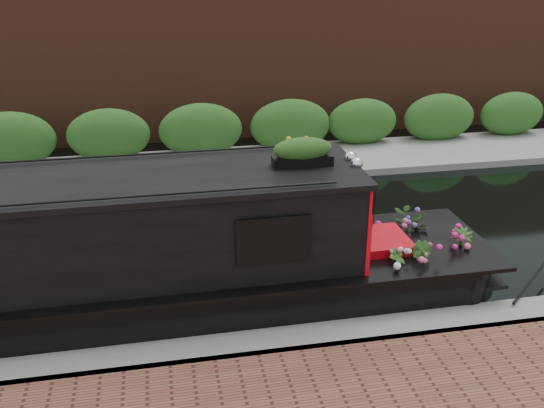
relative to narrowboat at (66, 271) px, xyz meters
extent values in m
plane|color=black|center=(2.45, 1.99, -0.84)|extent=(80.00, 80.00, 0.00)
cube|color=slate|center=(2.45, -1.31, -0.84)|extent=(40.00, 0.60, 0.50)
cube|color=gray|center=(2.45, 6.19, -0.84)|extent=(40.00, 2.40, 0.34)
cube|color=#27571D|center=(2.45, 7.09, -0.84)|extent=(40.00, 1.10, 2.80)
cube|color=#5A301E|center=(2.45, 9.19, -0.84)|extent=(40.00, 1.00, 8.00)
cube|color=black|center=(-0.52, 0.00, 0.59)|extent=(9.21, 1.79, 1.35)
cube|color=black|center=(-0.52, 0.00, 1.30)|extent=(9.36, 1.94, 0.08)
cube|color=red|center=(4.12, 0.00, 0.59)|extent=(0.07, 1.75, 1.35)
cube|color=black|center=(2.79, -0.89, 0.66)|extent=(0.90, 0.03, 0.55)
cube|color=red|center=(4.64, 0.00, -0.14)|extent=(0.80, 0.90, 0.50)
sphere|color=silver|center=(4.13, -0.14, 1.37)|extent=(0.18, 0.18, 0.18)
sphere|color=silver|center=(4.13, 0.14, 1.37)|extent=(0.18, 0.18, 0.18)
cube|color=black|center=(3.37, 0.00, 1.42)|extent=(0.85, 0.25, 0.14)
ellipsoid|color=orange|center=(3.37, 0.00, 1.61)|extent=(0.94, 0.27, 0.24)
imported|color=#29511B|center=(4.65, -0.63, -0.09)|extent=(0.38, 0.37, 0.60)
imported|color=#29511B|center=(5.06, -0.61, -0.07)|extent=(0.44, 0.44, 0.63)
imported|color=#29511B|center=(5.37, 0.50, -0.06)|extent=(0.65, 0.59, 0.65)
imported|color=#29511B|center=(5.83, -0.23, -0.08)|extent=(0.47, 0.47, 0.62)
imported|color=#29511B|center=(4.64, 0.64, -0.09)|extent=(0.28, 0.35, 0.59)
cylinder|color=brown|center=(6.40, 0.00, -0.69)|extent=(0.30, 0.41, 0.30)
camera|label=1|loc=(1.41, -7.85, 4.18)|focal=40.00mm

